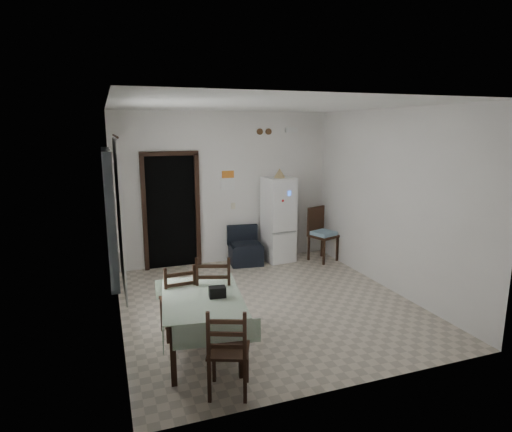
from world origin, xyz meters
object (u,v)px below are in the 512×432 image
Objects in this scene: dining_chair_far_left at (178,299)px; dining_chair_far_right at (215,293)px; fridge at (279,220)px; navy_seat at (246,246)px; corner_chair at (323,235)px; dining_table at (203,325)px; dining_chair_near_head at (229,349)px.

dining_chair_far_left is 0.91× the size of dining_chair_far_right.
navy_seat is at bearing 174.07° from fridge.
corner_chair is 4.06m from dining_table.
corner_chair is at bearing 49.24° from dining_table.
dining_chair_near_head is (-2.96, -3.52, -0.06)m from corner_chair.
corner_chair is at bearing -27.14° from fridge.
fridge is 1.56× the size of corner_chair.
corner_chair is at bearing -108.38° from dining_chair_near_head.
dining_chair_far_right is at bearing 166.64° from dining_chair_far_left.
dining_table is at bearing -63.27° from dining_chair_near_head.
dining_chair_far_left is (-0.19, 0.56, 0.13)m from dining_table.
navy_seat is 0.75× the size of dining_chair_far_left.
dining_chair_far_right reaches higher than dining_table.
navy_seat is 1.55m from corner_chair.
dining_chair_far_left reaches higher than dining_table.
dining_chair_near_head is at bearing 99.97° from dining_chair_far_right.
dining_table is (-1.53, -3.01, -0.01)m from navy_seat.
fridge reaches higher than dining_table.
fridge is 4.41m from dining_chair_near_head.
fridge reaches higher than corner_chair.
dining_chair_far_left reaches higher than dining_chair_near_head.
navy_seat is 2.83m from dining_chair_far_right.
dining_chair_far_left is at bearing -166.99° from corner_chair.
dining_chair_far_left is at bearing -140.30° from fridge.
dining_chair_far_left is (-2.40, -2.45, -0.35)m from fridge.
dining_chair_far_left is at bearing 116.62° from dining_table.
corner_chair is 4.60m from dining_chair_near_head.
dining_chair_far_left is 0.47m from dining_chair_far_right.
dining_chair_near_head is at bearing 97.35° from dining_chair_far_left.
dining_chair_far_right is at bearing -161.82° from corner_chair.
fridge reaches higher than navy_seat.
navy_seat is 4.11m from dining_chair_near_head.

